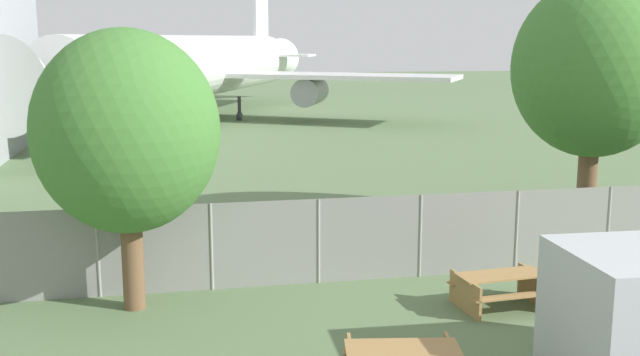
# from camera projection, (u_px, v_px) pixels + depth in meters

# --- Properties ---
(perimeter_fence) EXTENTS (56.07, 0.07, 2.07)m
(perimeter_fence) POSITION_uv_depth(u_px,v_px,m) (420.00, 236.00, 18.36)
(perimeter_fence) COLOR gray
(perimeter_fence) RESTS_ON ground
(airplane) EXTENTS (34.76, 42.75, 12.41)m
(airplane) POSITION_uv_depth(u_px,v_px,m) (198.00, 67.00, 52.07)
(airplane) COLOR white
(airplane) RESTS_ON ground
(picnic_bench_near_cabin) EXTENTS (2.04, 1.56, 0.76)m
(picnic_bench_near_cabin) POSITION_uv_depth(u_px,v_px,m) (501.00, 286.00, 16.34)
(picnic_bench_near_cabin) COLOR #A37A47
(picnic_bench_near_cabin) RESTS_ON ground
(tree_near_hangar) EXTENTS (4.90, 4.90, 7.64)m
(tree_near_hangar) POSITION_uv_depth(u_px,v_px,m) (594.00, 68.00, 22.39)
(tree_near_hangar) COLOR brown
(tree_near_hangar) RESTS_ON ground
(tree_left_of_cabin) EXTENTS (3.91, 3.91, 6.04)m
(tree_left_of_cabin) POSITION_uv_depth(u_px,v_px,m) (127.00, 132.00, 15.67)
(tree_left_of_cabin) COLOR brown
(tree_left_of_cabin) RESTS_ON ground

